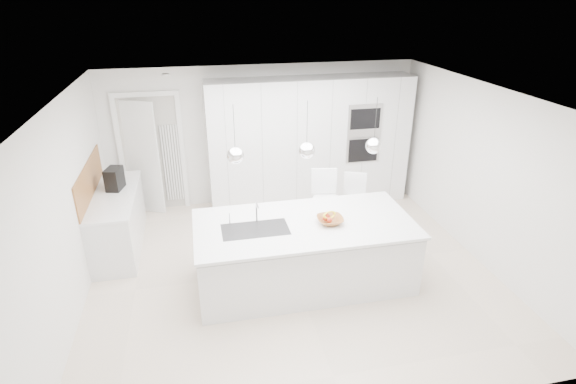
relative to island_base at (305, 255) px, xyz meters
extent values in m
plane|color=beige|center=(-0.10, 0.30, -0.43)|extent=(5.50, 5.50, 0.00)
plane|color=silver|center=(-0.10, 2.80, 0.82)|extent=(5.50, 0.00, 5.50)
plane|color=silver|center=(-2.85, 0.30, 0.82)|extent=(0.00, 5.00, 5.00)
plane|color=white|center=(-0.10, 0.30, 2.07)|extent=(5.50, 5.50, 0.00)
cube|color=silver|center=(0.70, 2.50, 0.72)|extent=(3.60, 0.60, 2.30)
cube|color=white|center=(-2.30, 2.72, 0.57)|extent=(0.76, 0.38, 2.00)
cube|color=silver|center=(-2.55, 1.50, 0.00)|extent=(0.60, 1.80, 0.86)
cube|color=white|center=(-2.55, 1.50, 0.45)|extent=(0.62, 1.82, 0.04)
cube|color=#9F6939|center=(-2.84, 1.50, 0.72)|extent=(0.02, 1.80, 0.50)
cube|color=silver|center=(0.00, 0.00, 0.00)|extent=(2.80, 1.20, 0.86)
cube|color=white|center=(0.00, 0.05, 0.45)|extent=(2.84, 1.40, 0.04)
cylinder|color=white|center=(-0.60, 0.20, 0.62)|extent=(0.02, 0.02, 0.30)
sphere|color=white|center=(-0.85, 0.00, 1.47)|extent=(0.20, 0.20, 0.20)
sphere|color=white|center=(0.00, 0.00, 1.47)|extent=(0.20, 0.20, 0.20)
sphere|color=white|center=(0.85, 0.00, 1.47)|extent=(0.20, 0.20, 0.20)
imported|color=#9F6939|center=(0.32, -0.03, 0.51)|extent=(0.35, 0.35, 0.08)
cube|color=black|center=(-2.53, 1.69, 0.64)|extent=(0.27, 0.35, 0.33)
sphere|color=#AC3019|center=(0.29, 0.02, 0.54)|extent=(0.09, 0.09, 0.09)
sphere|color=#AC3019|center=(0.28, 0.02, 0.54)|extent=(0.08, 0.08, 0.08)
sphere|color=#AC3019|center=(0.30, -0.07, 0.54)|extent=(0.07, 0.07, 0.07)
sphere|color=#AC3019|center=(0.26, -0.01, 0.54)|extent=(0.07, 0.07, 0.07)
torus|color=yellow|center=(0.32, -0.01, 0.58)|extent=(0.22, 0.16, 0.20)
camera|label=1|loc=(-1.28, -4.92, 3.23)|focal=28.00mm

